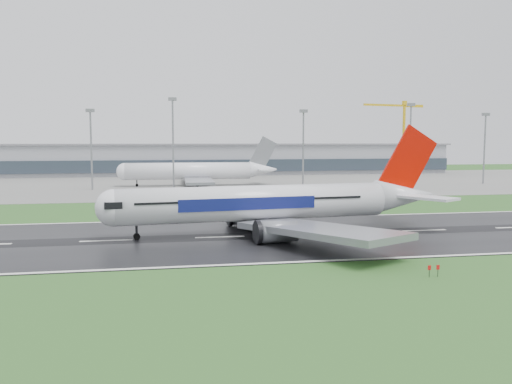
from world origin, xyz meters
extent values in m
plane|color=#24511D|center=(0.00, 0.00, 0.00)|extent=(520.00, 520.00, 0.00)
cube|color=black|center=(0.00, 0.00, 0.05)|extent=(400.00, 45.00, 0.10)
cube|color=slate|center=(0.00, 125.00, 0.04)|extent=(400.00, 130.00, 0.08)
cube|color=gray|center=(0.00, 185.00, 7.50)|extent=(240.00, 36.00, 15.00)
cylinder|color=gray|center=(-54.16, 100.00, 13.66)|extent=(0.64, 0.64, 27.32)
cylinder|color=gray|center=(-25.68, 100.00, 15.82)|extent=(0.64, 0.64, 31.64)
cylinder|color=gray|center=(22.83, 100.00, 13.93)|extent=(0.64, 0.64, 27.86)
cylinder|color=gray|center=(65.99, 100.00, 15.37)|extent=(0.64, 0.64, 30.75)
cylinder|color=gray|center=(98.16, 100.00, 13.63)|extent=(0.64, 0.64, 27.26)
camera|label=1|loc=(-30.53, -95.07, 17.61)|focal=37.41mm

